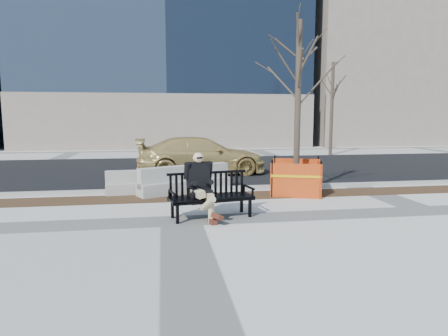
{
  "coord_description": "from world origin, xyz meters",
  "views": [
    {
      "loc": [
        -0.4,
        -8.9,
        2.4
      ],
      "look_at": [
        1.13,
        0.78,
        1.1
      ],
      "focal_mm": 31.61,
      "sensor_mm": 36.0,
      "label": 1
    }
  ],
  "objects_px": {
    "tree_fence": "(296,194)",
    "jersey_barrier_right": "(185,192)",
    "bench": "(211,217)",
    "sedan": "(202,174)",
    "jersey_barrier_left": "(149,193)",
    "seated_man": "(200,218)"
  },
  "relations": [
    {
      "from": "tree_fence",
      "to": "jersey_barrier_right",
      "type": "height_order",
      "value": "tree_fence"
    },
    {
      "from": "jersey_barrier_right",
      "to": "bench",
      "type": "bearing_deg",
      "value": -106.81
    },
    {
      "from": "sedan",
      "to": "jersey_barrier_right",
      "type": "bearing_deg",
      "value": 164.98
    },
    {
      "from": "tree_fence",
      "to": "sedan",
      "type": "distance_m",
      "value": 5.23
    },
    {
      "from": "tree_fence",
      "to": "jersey_barrier_left",
      "type": "distance_m",
      "value": 4.57
    },
    {
      "from": "seated_man",
      "to": "tree_fence",
      "type": "relative_size",
      "value": 0.28
    },
    {
      "from": "sedan",
      "to": "jersey_barrier_left",
      "type": "relative_size",
      "value": 2.03
    },
    {
      "from": "seated_man",
      "to": "jersey_barrier_right",
      "type": "relative_size",
      "value": 0.51
    },
    {
      "from": "jersey_barrier_left",
      "to": "jersey_barrier_right",
      "type": "relative_size",
      "value": 0.86
    },
    {
      "from": "bench",
      "to": "jersey_barrier_left",
      "type": "xyz_separation_m",
      "value": [
        -1.55,
        3.24,
        0.0
      ]
    },
    {
      "from": "seated_man",
      "to": "sedan",
      "type": "bearing_deg",
      "value": 73.32
    },
    {
      "from": "bench",
      "to": "jersey_barrier_left",
      "type": "distance_m",
      "value": 3.59
    },
    {
      "from": "bench",
      "to": "jersey_barrier_right",
      "type": "distance_m",
      "value": 3.22
    },
    {
      "from": "jersey_barrier_left",
      "to": "seated_man",
      "type": "bearing_deg",
      "value": -72.54
    },
    {
      "from": "seated_man",
      "to": "sedan",
      "type": "relative_size",
      "value": 0.29
    },
    {
      "from": "bench",
      "to": "sedan",
      "type": "xyz_separation_m",
      "value": [
        0.47,
        7.08,
        0.0
      ]
    },
    {
      "from": "bench",
      "to": "jersey_barrier_right",
      "type": "xyz_separation_m",
      "value": [
        -0.43,
        3.19,
        0.0
      ]
    },
    {
      "from": "bench",
      "to": "seated_man",
      "type": "distance_m",
      "value": 0.27
    },
    {
      "from": "sedan",
      "to": "jersey_barrier_right",
      "type": "height_order",
      "value": "sedan"
    },
    {
      "from": "jersey_barrier_right",
      "to": "tree_fence",
      "type": "bearing_deg",
      "value": -36.48
    },
    {
      "from": "tree_fence",
      "to": "jersey_barrier_left",
      "type": "bearing_deg",
      "value": 170.4
    },
    {
      "from": "bench",
      "to": "sedan",
      "type": "distance_m",
      "value": 7.09
    }
  ]
}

